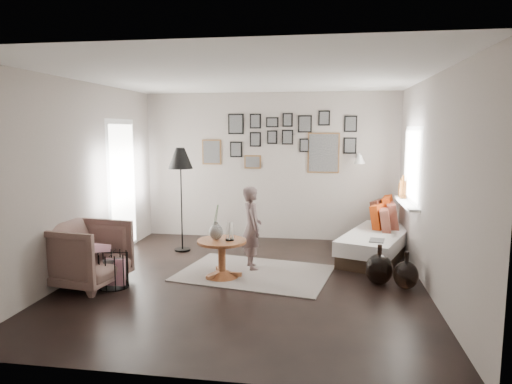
# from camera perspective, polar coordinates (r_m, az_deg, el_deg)

# --- Properties ---
(ground) EXTENTS (4.80, 4.80, 0.00)m
(ground) POSITION_cam_1_polar(r_m,az_deg,el_deg) (6.06, -1.21, -10.99)
(ground) COLOR black
(ground) RESTS_ON ground
(wall_back) EXTENTS (4.50, 0.00, 4.50)m
(wall_back) POSITION_cam_1_polar(r_m,az_deg,el_deg) (8.14, 1.69, 3.21)
(wall_back) COLOR #9D9289
(wall_back) RESTS_ON ground
(wall_front) EXTENTS (4.50, 0.00, 4.50)m
(wall_front) POSITION_cam_1_polar(r_m,az_deg,el_deg) (3.46, -8.15, -3.18)
(wall_front) COLOR #9D9289
(wall_front) RESTS_ON ground
(wall_left) EXTENTS (0.00, 4.80, 4.80)m
(wall_left) POSITION_cam_1_polar(r_m,az_deg,el_deg) (6.55, -21.02, 1.56)
(wall_left) COLOR #9D9289
(wall_left) RESTS_ON ground
(wall_right) EXTENTS (0.00, 4.80, 4.80)m
(wall_right) POSITION_cam_1_polar(r_m,az_deg,el_deg) (5.83, 21.11, 0.84)
(wall_right) COLOR #9D9289
(wall_right) RESTS_ON ground
(ceiling) EXTENTS (4.80, 4.80, 0.00)m
(ceiling) POSITION_cam_1_polar(r_m,az_deg,el_deg) (5.78, -1.28, 14.23)
(ceiling) COLOR white
(ceiling) RESTS_ON wall_back
(door_left) EXTENTS (0.00, 2.14, 2.14)m
(door_left) POSITION_cam_1_polar(r_m,az_deg,el_deg) (7.63, -16.38, 0.69)
(door_left) COLOR white
(door_left) RESTS_ON wall_left
(window_right) EXTENTS (0.15, 1.32, 1.30)m
(window_right) POSITION_cam_1_polar(r_m,az_deg,el_deg) (7.17, 18.12, -0.78)
(window_right) COLOR white
(window_right) RESTS_ON wall_right
(gallery_wall) EXTENTS (2.74, 0.03, 1.08)m
(gallery_wall) POSITION_cam_1_polar(r_m,az_deg,el_deg) (8.07, 3.72, 6.30)
(gallery_wall) COLOR brown
(gallery_wall) RESTS_ON wall_back
(wall_sconce) EXTENTS (0.18, 0.36, 0.16)m
(wall_sconce) POSITION_cam_1_polar(r_m,az_deg,el_deg) (7.82, 12.82, 4.02)
(wall_sconce) COLOR white
(wall_sconce) RESTS_ON wall_back
(rug) EXTENTS (2.21, 1.73, 0.01)m
(rug) POSITION_cam_1_polar(r_m,az_deg,el_deg) (6.34, -0.18, -10.08)
(rug) COLOR beige
(rug) RESTS_ON ground
(pedestal_table) EXTENTS (0.65, 0.65, 0.51)m
(pedestal_table) POSITION_cam_1_polar(r_m,az_deg,el_deg) (6.13, -4.28, -8.50)
(pedestal_table) COLOR brown
(pedestal_table) RESTS_ON ground
(vase) EXTENTS (0.19, 0.19, 0.46)m
(vase) POSITION_cam_1_polar(r_m,az_deg,el_deg) (6.06, -5.02, -4.62)
(vase) COLOR black
(vase) RESTS_ON pedestal_table
(candles) EXTENTS (0.11, 0.11, 0.24)m
(candles) POSITION_cam_1_polar(r_m,az_deg,el_deg) (6.01, -3.29, -4.96)
(candles) COLOR black
(candles) RESTS_ON pedestal_table
(daybed) EXTENTS (1.34, 1.92, 0.87)m
(daybed) POSITION_cam_1_polar(r_m,az_deg,el_deg) (7.31, 14.72, -5.73)
(daybed) COLOR black
(daybed) RESTS_ON ground
(magazine_on_daybed) EXTENTS (0.24, 0.30, 0.01)m
(magazine_on_daybed) POSITION_cam_1_polar(r_m,az_deg,el_deg) (6.66, 14.87, -5.87)
(magazine_on_daybed) COLOR black
(magazine_on_daybed) RESTS_ON daybed
(armchair) EXTENTS (1.01, 0.99, 0.81)m
(armchair) POSITION_cam_1_polar(r_m,az_deg,el_deg) (6.15, -20.49, -7.30)
(armchair) COLOR brown
(armchair) RESTS_ON ground
(armchair_cushion) EXTENTS (0.43, 0.44, 0.17)m
(armchair_cushion) POSITION_cam_1_polar(r_m,az_deg,el_deg) (6.16, -20.05, -6.52)
(armchair_cushion) COLOR silver
(armchair_cushion) RESTS_ON armchair
(floor_lamp) EXTENTS (0.39, 0.39, 1.67)m
(floor_lamp) POSITION_cam_1_polar(r_m,az_deg,el_deg) (7.34, -9.42, 3.71)
(floor_lamp) COLOR black
(floor_lamp) RESTS_ON ground
(magazine_basket) EXTENTS (0.43, 0.43, 0.44)m
(magazine_basket) POSITION_cam_1_polar(r_m,az_deg,el_deg) (6.02, -17.38, -9.31)
(magazine_basket) COLOR black
(magazine_basket) RESTS_ON ground
(demijohn_large) EXTENTS (0.34, 0.34, 0.52)m
(demijohn_large) POSITION_cam_1_polar(r_m,az_deg,el_deg) (6.06, 15.13, -9.29)
(demijohn_large) COLOR black
(demijohn_large) RESTS_ON ground
(demijohn_small) EXTENTS (0.30, 0.30, 0.47)m
(demijohn_small) POSITION_cam_1_polar(r_m,az_deg,el_deg) (6.00, 18.23, -9.82)
(demijohn_small) COLOR black
(demijohn_small) RESTS_ON ground
(child) EXTENTS (0.43, 0.50, 1.17)m
(child) POSITION_cam_1_polar(r_m,az_deg,el_deg) (6.41, -0.52, -4.51)
(child) COLOR brown
(child) RESTS_ON ground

